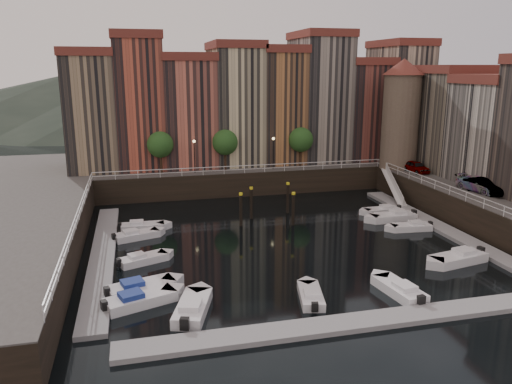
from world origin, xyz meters
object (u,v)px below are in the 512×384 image
object	(u,v)px
mooring_pilings	(269,205)
boat_left_1	(140,288)
corner_tower	(401,112)
boat_left_0	(139,300)
car_a	(416,167)
gangway	(393,185)
car_b	(486,187)
car_c	(479,185)
boat_left_2	(142,259)

from	to	relation	value
mooring_pilings	boat_left_1	world-z (taller)	mooring_pilings
corner_tower	mooring_pilings	distance (m)	23.26
boat_left_0	car_a	world-z (taller)	car_a
gangway	car_a	distance (m)	4.06
mooring_pilings	car_b	world-z (taller)	car_b
car_c	boat_left_2	bearing A→B (deg)	177.03
boat_left_0	car_b	size ratio (longest dim) A/B	1.07
boat_left_1	boat_left_2	bearing A→B (deg)	71.00
gangway	car_c	distance (m)	10.53
car_a	car_b	distance (m)	11.34
gangway	boat_left_0	distance (m)	37.01
boat_left_1	boat_left_2	distance (m)	5.71
boat_left_0	gangway	bearing A→B (deg)	14.83
boat_left_0	car_c	distance (m)	37.12
mooring_pilings	car_b	bearing A→B (deg)	-15.29
boat_left_1	mooring_pilings	bearing A→B (deg)	31.18
corner_tower	car_c	bearing A→B (deg)	-82.87
boat_left_0	car_c	size ratio (longest dim) A/B	0.99
mooring_pilings	boat_left_0	xyz separation A→B (m)	(-13.60, -16.64, -1.26)
boat_left_1	car_b	bearing A→B (deg)	-2.15
mooring_pilings	boat_left_0	size ratio (longest dim) A/B	1.24
boat_left_2	car_b	world-z (taller)	car_b
boat_left_2	car_c	distance (m)	35.08
boat_left_2	car_c	world-z (taller)	car_c
car_b	boat_left_1	bearing A→B (deg)	-176.23
boat_left_0	car_a	bearing A→B (deg)	13.20
boat_left_0	boat_left_1	xyz separation A→B (m)	(0.11, 1.96, -0.00)
gangway	mooring_pilings	world-z (taller)	gangway
car_b	car_c	size ratio (longest dim) A/B	0.93
boat_left_1	car_c	world-z (taller)	car_c
boat_left_1	car_b	distance (m)	36.29
boat_left_0	boat_left_2	world-z (taller)	boat_left_0
mooring_pilings	boat_left_1	xyz separation A→B (m)	(-13.50, -14.68, -1.26)
boat_left_0	boat_left_2	size ratio (longest dim) A/B	1.19
car_a	car_b	bearing A→B (deg)	-86.54
corner_tower	car_a	size ratio (longest dim) A/B	3.31
boat_left_2	car_a	distance (m)	36.66
boat_left_0	car_b	distance (m)	36.92
gangway	boat_left_0	xyz separation A→B (m)	(-30.43, -21.01, -1.53)
mooring_pilings	boat_left_2	world-z (taller)	mooring_pilings
mooring_pilings	boat_left_1	distance (m)	19.98
boat_left_0	car_a	distance (m)	40.59
mooring_pilings	car_c	bearing A→B (deg)	-12.90
car_a	mooring_pilings	bearing A→B (deg)	-167.87
gangway	boat_left_2	world-z (taller)	gangway
mooring_pilings	boat_left_2	distance (m)	16.04
corner_tower	boat_left_0	xyz separation A→B (m)	(-33.33, -25.51, -9.80)
gangway	car_b	size ratio (longest dim) A/B	1.73
boat_left_1	boat_left_2	world-z (taller)	boat_left_1
corner_tower	car_c	world-z (taller)	corner_tower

